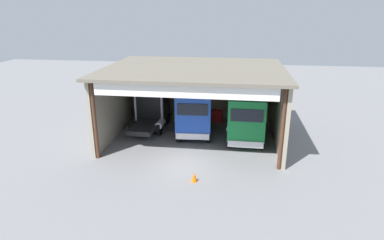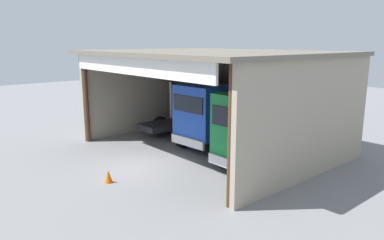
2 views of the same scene
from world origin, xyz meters
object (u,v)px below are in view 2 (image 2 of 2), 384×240
object	(u,v)px
truck_blue_right_bay	(207,116)
tool_cart	(275,134)
truck_black_yard_outside	(191,104)
truck_green_center_left_bay	(253,130)
oil_drum	(227,126)
traffic_cone	(108,176)

from	to	relation	value
truck_blue_right_bay	tool_cart	size ratio (longest dim) A/B	5.08
truck_black_yard_outside	truck_green_center_left_bay	world-z (taller)	truck_black_yard_outside
truck_blue_right_bay	truck_green_center_left_bay	xyz separation A→B (m)	(3.82, -0.71, 0.02)
oil_drum	tool_cart	xyz separation A→B (m)	(3.50, 0.41, 0.07)
truck_blue_right_bay	truck_green_center_left_bay	bearing A→B (deg)	166.34
oil_drum	traffic_cone	world-z (taller)	oil_drum
truck_green_center_left_bay	traffic_cone	distance (m)	6.73
truck_green_center_left_bay	oil_drum	world-z (taller)	truck_green_center_left_bay
oil_drum	traffic_cone	size ratio (longest dim) A/B	1.55
truck_black_yard_outside	traffic_cone	size ratio (longest dim) A/B	9.21
tool_cart	oil_drum	bearing A→B (deg)	-173.27
truck_black_yard_outside	oil_drum	world-z (taller)	truck_black_yard_outside
oil_drum	tool_cart	size ratio (longest dim) A/B	0.87
truck_blue_right_bay	oil_drum	world-z (taller)	truck_blue_right_bay
truck_black_yard_outside	oil_drum	distance (m)	2.82
traffic_cone	tool_cart	bearing A→B (deg)	86.59
truck_green_center_left_bay	tool_cart	bearing A→B (deg)	-63.98
truck_blue_right_bay	oil_drum	xyz separation A→B (m)	(-1.98, 3.65, -1.47)
truck_blue_right_bay	truck_green_center_left_bay	world-z (taller)	truck_blue_right_bay
truck_black_yard_outside	tool_cart	distance (m)	5.82
oil_drum	tool_cart	world-z (taller)	tool_cart
truck_green_center_left_bay	oil_drum	size ratio (longest dim) A/B	5.65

